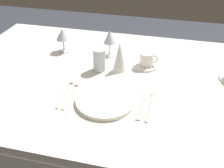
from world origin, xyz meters
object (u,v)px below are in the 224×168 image
object	(u,v)px
fork_inner	(66,92)
coffee_cup_left	(147,59)
fork_outer	(72,94)
dinner_knife	(142,105)
dinner_plate	(105,101)
drink_tumbler	(99,61)
wine_glass_centre	(63,36)
napkin_folded	(120,56)
spoon_soup	(151,103)
wine_glass_left	(110,38)

from	to	relation	value
fork_inner	coffee_cup_left	bearing A→B (deg)	45.80
fork_outer	dinner_knife	distance (m)	0.32
dinner_plate	fork_inner	xyz separation A→B (m)	(-0.19, 0.03, -0.01)
fork_inner	drink_tumbler	bearing A→B (deg)	68.97
wine_glass_centre	drink_tumbler	bearing A→B (deg)	-31.70
coffee_cup_left	drink_tumbler	size ratio (longest dim) A/B	0.84
fork_outer	dinner_knife	xyz separation A→B (m)	(0.32, -0.01, 0.00)
fork_outer	napkin_folded	size ratio (longest dim) A/B	1.40
spoon_soup	napkin_folded	bearing A→B (deg)	128.34
dinner_plate	dinner_knife	world-z (taller)	dinner_plate
dinner_knife	drink_tumbler	xyz separation A→B (m)	(-0.26, 0.25, 0.05)
fork_outer	napkin_folded	distance (m)	0.32
napkin_folded	fork_outer	bearing A→B (deg)	-121.42
wine_glass_centre	wine_glass_left	distance (m)	0.27
fork_inner	coffee_cup_left	distance (m)	0.46
dinner_plate	coffee_cup_left	bearing A→B (deg)	70.58
wine_glass_left	fork_outer	bearing A→B (deg)	-99.66
wine_glass_centre	napkin_folded	xyz separation A→B (m)	(0.36, -0.14, -0.02)
spoon_soup	drink_tumbler	distance (m)	0.37
coffee_cup_left	wine_glass_centre	size ratio (longest dim) A/B	0.71
coffee_cup_left	napkin_folded	world-z (taller)	napkin_folded
dinner_knife	drink_tumbler	distance (m)	0.36
dinner_plate	dinner_knife	bearing A→B (deg)	6.68
fork_outer	spoon_soup	bearing A→B (deg)	2.91
wine_glass_centre	dinner_plate	bearing A→B (deg)	-49.69
spoon_soup	wine_glass_left	world-z (taller)	wine_glass_left
wine_glass_left	drink_tumbler	distance (m)	0.18
fork_inner	wine_glass_left	world-z (taller)	wine_glass_left
wine_glass_centre	spoon_soup	bearing A→B (deg)	-34.71
dinner_plate	spoon_soup	size ratio (longest dim) A/B	1.20
dinner_knife	coffee_cup_left	distance (m)	0.34
dinner_knife	wine_glass_centre	size ratio (longest dim) A/B	1.58
drink_tumbler	fork_outer	bearing A→B (deg)	-104.41
spoon_soup	napkin_folded	distance (m)	0.32
coffee_cup_left	wine_glass_left	bearing A→B (deg)	159.67
dinner_knife	wine_glass_centre	world-z (taller)	wine_glass_centre
spoon_soup	coffee_cup_left	xyz separation A→B (m)	(-0.07, 0.32, 0.04)
spoon_soup	coffee_cup_left	world-z (taller)	coffee_cup_left
fork_inner	spoon_soup	xyz separation A→B (m)	(0.38, 0.01, 0.00)
fork_outer	spoon_soup	distance (m)	0.36
fork_outer	fork_inner	world-z (taller)	same
dinner_plate	drink_tumbler	bearing A→B (deg)	110.89
napkin_folded	drink_tumbler	bearing A→B (deg)	-167.03
dinner_knife	drink_tumbler	size ratio (longest dim) A/B	1.86
coffee_cup_left	dinner_plate	bearing A→B (deg)	-109.42
coffee_cup_left	wine_glass_centre	bearing A→B (deg)	172.03
dinner_plate	spoon_soup	bearing A→B (deg)	12.60
drink_tumbler	spoon_soup	bearing A→B (deg)	-37.20
fork_inner	napkin_folded	distance (m)	0.33
fork_outer	fork_inner	size ratio (longest dim) A/B	0.96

